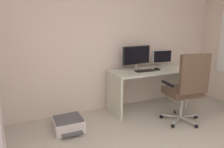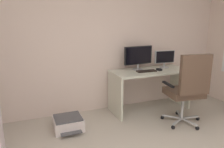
{
  "view_description": "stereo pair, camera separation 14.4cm",
  "coord_description": "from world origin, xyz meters",
  "px_view_note": "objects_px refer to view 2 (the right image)",
  "views": [
    {
      "loc": [
        -1.18,
        -1.02,
        1.57
      ],
      "look_at": [
        0.13,
        1.84,
        0.81
      ],
      "focal_mm": 34.72,
      "sensor_mm": 36.0,
      "label": 1
    },
    {
      "loc": [
        -1.04,
        -1.08,
        1.57
      ],
      "look_at": [
        0.13,
        1.84,
        0.81
      ],
      "focal_mm": 34.72,
      "sensor_mm": 36.0,
      "label": 2
    }
  ],
  "objects_px": {
    "desk": "(150,81)",
    "keyboard": "(146,71)",
    "computer_mouse": "(159,70)",
    "monitor_secondary": "(165,58)",
    "monitor_main": "(138,56)",
    "printer": "(68,123)",
    "office_chair": "(188,87)"
  },
  "relations": [
    {
      "from": "monitor_secondary",
      "to": "printer",
      "type": "bearing_deg",
      "value": -169.7
    },
    {
      "from": "monitor_secondary",
      "to": "keyboard",
      "type": "bearing_deg",
      "value": -159.13
    },
    {
      "from": "monitor_main",
      "to": "office_chair",
      "type": "relative_size",
      "value": 0.49
    },
    {
      "from": "monitor_secondary",
      "to": "office_chair",
      "type": "distance_m",
      "value": 0.96
    },
    {
      "from": "monitor_main",
      "to": "office_chair",
      "type": "distance_m",
      "value": 1.03
    },
    {
      "from": "keyboard",
      "to": "office_chair",
      "type": "height_order",
      "value": "office_chair"
    },
    {
      "from": "monitor_main",
      "to": "printer",
      "type": "bearing_deg",
      "value": -165.58
    },
    {
      "from": "keyboard",
      "to": "office_chair",
      "type": "relative_size",
      "value": 0.3
    },
    {
      "from": "office_chair",
      "to": "keyboard",
      "type": "bearing_deg",
      "value": 112.9
    },
    {
      "from": "desk",
      "to": "printer",
      "type": "xyz_separation_m",
      "value": [
        -1.53,
        -0.23,
        -0.44
      ]
    },
    {
      "from": "desk",
      "to": "monitor_secondary",
      "type": "relative_size",
      "value": 3.46
    },
    {
      "from": "computer_mouse",
      "to": "office_chair",
      "type": "bearing_deg",
      "value": -87.36
    },
    {
      "from": "monitor_main",
      "to": "computer_mouse",
      "type": "relative_size",
      "value": 5.57
    },
    {
      "from": "desk",
      "to": "monitor_main",
      "type": "height_order",
      "value": "monitor_main"
    },
    {
      "from": "monitor_main",
      "to": "monitor_secondary",
      "type": "xyz_separation_m",
      "value": [
        0.56,
        0.0,
        -0.07
      ]
    },
    {
      "from": "computer_mouse",
      "to": "office_chair",
      "type": "distance_m",
      "value": 0.71
    },
    {
      "from": "computer_mouse",
      "to": "printer",
      "type": "relative_size",
      "value": 0.21
    },
    {
      "from": "keyboard",
      "to": "office_chair",
      "type": "bearing_deg",
      "value": -63.84
    },
    {
      "from": "keyboard",
      "to": "computer_mouse",
      "type": "height_order",
      "value": "computer_mouse"
    },
    {
      "from": "office_chair",
      "to": "printer",
      "type": "height_order",
      "value": "office_chair"
    },
    {
      "from": "computer_mouse",
      "to": "office_chair",
      "type": "height_order",
      "value": "office_chair"
    },
    {
      "from": "monitor_secondary",
      "to": "printer",
      "type": "xyz_separation_m",
      "value": [
        -1.9,
        -0.35,
        -0.81
      ]
    },
    {
      "from": "computer_mouse",
      "to": "monitor_secondary",
      "type": "bearing_deg",
      "value": 37.85
    },
    {
      "from": "desk",
      "to": "monitor_main",
      "type": "distance_m",
      "value": 0.49
    },
    {
      "from": "desk",
      "to": "printer",
      "type": "bearing_deg",
      "value": -171.43
    },
    {
      "from": "monitor_secondary",
      "to": "printer",
      "type": "relative_size",
      "value": 0.86
    },
    {
      "from": "keyboard",
      "to": "printer",
      "type": "relative_size",
      "value": 0.73
    },
    {
      "from": "printer",
      "to": "desk",
      "type": "bearing_deg",
      "value": 8.57
    },
    {
      "from": "computer_mouse",
      "to": "monitor_main",
      "type": "bearing_deg",
      "value": 146.77
    },
    {
      "from": "desk",
      "to": "office_chair",
      "type": "height_order",
      "value": "office_chair"
    },
    {
      "from": "desk",
      "to": "keyboard",
      "type": "height_order",
      "value": "keyboard"
    },
    {
      "from": "printer",
      "to": "keyboard",
      "type": "bearing_deg",
      "value": 6.35
    }
  ]
}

